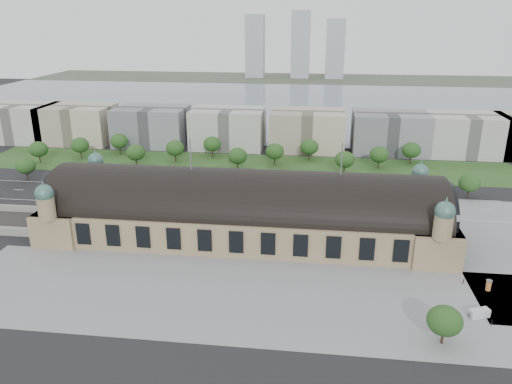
# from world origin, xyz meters

# --- Properties ---
(ground) EXTENTS (900.00, 900.00, 0.00)m
(ground) POSITION_xyz_m (0.00, 0.00, 0.00)
(ground) COLOR black
(ground) RESTS_ON ground
(station) EXTENTS (150.00, 48.40, 44.30)m
(station) POSITION_xyz_m (0.00, 0.00, 10.28)
(station) COLOR #9D8261
(station) RESTS_ON ground
(plaza_south) EXTENTS (190.00, 48.00, 0.12)m
(plaza_south) POSITION_xyz_m (10.00, -44.00, 0.00)
(plaza_south) COLOR gray
(plaza_south) RESTS_ON ground
(road_slab) EXTENTS (260.00, 26.00, 0.10)m
(road_slab) POSITION_xyz_m (-20.00, 38.00, 0.00)
(road_slab) COLOR black
(road_slab) RESTS_ON ground
(grass_belt) EXTENTS (300.00, 45.00, 0.10)m
(grass_belt) POSITION_xyz_m (-15.00, 93.00, 0.00)
(grass_belt) COLOR #25491D
(grass_belt) RESTS_ON ground
(petrol_station) EXTENTS (14.00, 13.00, 5.05)m
(petrol_station) POSITION_xyz_m (-53.91, 65.28, 2.95)
(petrol_station) COLOR orange
(petrol_station) RESTS_ON ground
(lake) EXTENTS (700.00, 320.00, 0.08)m
(lake) POSITION_xyz_m (0.00, 298.00, 0.00)
(lake) COLOR slate
(lake) RESTS_ON ground
(far_shore) EXTENTS (700.00, 120.00, 0.14)m
(far_shore) POSITION_xyz_m (0.00, 498.00, 0.00)
(far_shore) COLOR #44513D
(far_shore) RESTS_ON ground
(far_tower_left) EXTENTS (24.00, 24.00, 80.00)m
(far_tower_left) POSITION_xyz_m (-60.00, 508.00, 40.00)
(far_tower_left) COLOR #9EA8B2
(far_tower_left) RESTS_ON ground
(far_tower_mid) EXTENTS (24.00, 24.00, 85.00)m
(far_tower_mid) POSITION_xyz_m (0.00, 508.00, 42.50)
(far_tower_mid) COLOR #9EA8B2
(far_tower_mid) RESTS_ON ground
(far_tower_right) EXTENTS (24.00, 24.00, 75.00)m
(far_tower_right) POSITION_xyz_m (45.00, 508.00, 37.50)
(far_tower_right) COLOR #9EA8B2
(far_tower_right) RESTS_ON ground
(office_0) EXTENTS (45.00, 32.00, 24.00)m
(office_0) POSITION_xyz_m (-170.00, 133.00, 12.00)
(office_0) COLOR #B5B1AB
(office_0) RESTS_ON ground
(office_1) EXTENTS (45.00, 32.00, 24.00)m
(office_1) POSITION_xyz_m (-130.00, 133.00, 12.00)
(office_1) COLOR #C4B69A
(office_1) RESTS_ON ground
(office_2) EXTENTS (45.00, 32.00, 24.00)m
(office_2) POSITION_xyz_m (-80.00, 133.00, 12.00)
(office_2) COLOR gray
(office_2) RESTS_ON ground
(office_3) EXTENTS (45.00, 32.00, 24.00)m
(office_3) POSITION_xyz_m (-30.00, 133.00, 12.00)
(office_3) COLOR #B5B1AB
(office_3) RESTS_ON ground
(office_4) EXTENTS (45.00, 32.00, 24.00)m
(office_4) POSITION_xyz_m (20.00, 133.00, 12.00)
(office_4) COLOR #C4B69A
(office_4) RESTS_ON ground
(office_5) EXTENTS (45.00, 32.00, 24.00)m
(office_5) POSITION_xyz_m (70.00, 133.00, 12.00)
(office_5) COLOR gray
(office_5) RESTS_ON ground
(office_6) EXTENTS (45.00, 32.00, 24.00)m
(office_6) POSITION_xyz_m (115.00, 133.00, 12.00)
(office_6) COLOR #B5B1AB
(office_6) RESTS_ON ground
(tree_row_0) EXTENTS (9.60, 9.60, 11.52)m
(tree_row_0) POSITION_xyz_m (-120.00, 53.00, 7.43)
(tree_row_0) COLOR #2D2116
(tree_row_0) RESTS_ON ground
(tree_row_1) EXTENTS (9.60, 9.60, 11.52)m
(tree_row_1) POSITION_xyz_m (-96.00, 53.00, 7.43)
(tree_row_1) COLOR #2D2116
(tree_row_1) RESTS_ON ground
(tree_row_2) EXTENTS (9.60, 9.60, 11.52)m
(tree_row_2) POSITION_xyz_m (-72.00, 53.00, 7.43)
(tree_row_2) COLOR #2D2116
(tree_row_2) RESTS_ON ground
(tree_row_3) EXTENTS (9.60, 9.60, 11.52)m
(tree_row_3) POSITION_xyz_m (-48.00, 53.00, 7.43)
(tree_row_3) COLOR #2D2116
(tree_row_3) RESTS_ON ground
(tree_row_4) EXTENTS (9.60, 9.60, 11.52)m
(tree_row_4) POSITION_xyz_m (-24.00, 53.00, 7.43)
(tree_row_4) COLOR #2D2116
(tree_row_4) RESTS_ON ground
(tree_row_5) EXTENTS (9.60, 9.60, 11.52)m
(tree_row_5) POSITION_xyz_m (0.00, 53.00, 7.43)
(tree_row_5) COLOR #2D2116
(tree_row_5) RESTS_ON ground
(tree_row_6) EXTENTS (9.60, 9.60, 11.52)m
(tree_row_6) POSITION_xyz_m (24.00, 53.00, 7.43)
(tree_row_6) COLOR #2D2116
(tree_row_6) RESTS_ON ground
(tree_row_7) EXTENTS (9.60, 9.60, 11.52)m
(tree_row_7) POSITION_xyz_m (48.00, 53.00, 7.43)
(tree_row_7) COLOR #2D2116
(tree_row_7) RESTS_ON ground
(tree_row_8) EXTENTS (9.60, 9.60, 11.52)m
(tree_row_8) POSITION_xyz_m (72.00, 53.00, 7.43)
(tree_row_8) COLOR #2D2116
(tree_row_8) RESTS_ON ground
(tree_row_9) EXTENTS (9.60, 9.60, 11.52)m
(tree_row_9) POSITION_xyz_m (96.00, 53.00, 7.43)
(tree_row_9) COLOR #2D2116
(tree_row_9) RESTS_ON ground
(tree_belt_0) EXTENTS (10.40, 10.40, 12.48)m
(tree_belt_0) POSITION_xyz_m (-130.00, 83.00, 8.05)
(tree_belt_0) COLOR #2D2116
(tree_belt_0) RESTS_ON ground
(tree_belt_1) EXTENTS (10.40, 10.40, 12.48)m
(tree_belt_1) POSITION_xyz_m (-111.00, 95.00, 8.05)
(tree_belt_1) COLOR #2D2116
(tree_belt_1) RESTS_ON ground
(tree_belt_2) EXTENTS (10.40, 10.40, 12.48)m
(tree_belt_2) POSITION_xyz_m (-92.00, 107.00, 8.05)
(tree_belt_2) COLOR #2D2116
(tree_belt_2) RESTS_ON ground
(tree_belt_3) EXTENTS (10.40, 10.40, 12.48)m
(tree_belt_3) POSITION_xyz_m (-73.00, 83.00, 8.05)
(tree_belt_3) COLOR #2D2116
(tree_belt_3) RESTS_ON ground
(tree_belt_4) EXTENTS (10.40, 10.40, 12.48)m
(tree_belt_4) POSITION_xyz_m (-54.00, 95.00, 8.05)
(tree_belt_4) COLOR #2D2116
(tree_belt_4) RESTS_ON ground
(tree_belt_5) EXTENTS (10.40, 10.40, 12.48)m
(tree_belt_5) POSITION_xyz_m (-35.00, 107.00, 8.05)
(tree_belt_5) COLOR #2D2116
(tree_belt_5) RESTS_ON ground
(tree_belt_6) EXTENTS (10.40, 10.40, 12.48)m
(tree_belt_6) POSITION_xyz_m (-16.00, 83.00, 8.05)
(tree_belt_6) COLOR #2D2116
(tree_belt_6) RESTS_ON ground
(tree_belt_7) EXTENTS (10.40, 10.40, 12.48)m
(tree_belt_7) POSITION_xyz_m (3.00, 95.00, 8.05)
(tree_belt_7) COLOR #2D2116
(tree_belt_7) RESTS_ON ground
(tree_belt_8) EXTENTS (10.40, 10.40, 12.48)m
(tree_belt_8) POSITION_xyz_m (22.00, 107.00, 8.05)
(tree_belt_8) COLOR #2D2116
(tree_belt_8) RESTS_ON ground
(tree_belt_9) EXTENTS (10.40, 10.40, 12.48)m
(tree_belt_9) POSITION_xyz_m (41.00, 83.00, 8.05)
(tree_belt_9) COLOR #2D2116
(tree_belt_9) RESTS_ON ground
(tree_belt_10) EXTENTS (10.40, 10.40, 12.48)m
(tree_belt_10) POSITION_xyz_m (60.00, 95.00, 8.05)
(tree_belt_10) COLOR #2D2116
(tree_belt_10) RESTS_ON ground
(tree_belt_11) EXTENTS (10.40, 10.40, 12.48)m
(tree_belt_11) POSITION_xyz_m (79.00, 107.00, 8.05)
(tree_belt_11) COLOR #2D2116
(tree_belt_11) RESTS_ON ground
(tree_plaza_s) EXTENTS (9.00, 9.00, 10.64)m
(tree_plaza_s) POSITION_xyz_m (60.00, -60.00, 6.80)
(tree_plaza_s) COLOR #2D2116
(tree_plaza_s) RESTS_ON ground
(traffic_car_0) EXTENTS (4.96, 2.36, 1.64)m
(traffic_car_0) POSITION_xyz_m (-96.85, 35.15, 0.82)
(traffic_car_0) COLOR silver
(traffic_car_0) RESTS_ON ground
(traffic_car_1) EXTENTS (4.97, 1.82, 1.63)m
(traffic_car_1) POSITION_xyz_m (-94.69, 40.13, 0.81)
(traffic_car_1) COLOR gray
(traffic_car_1) RESTS_ON ground
(traffic_car_2) EXTENTS (5.64, 3.10, 1.50)m
(traffic_car_2) POSITION_xyz_m (-63.83, 35.26, 0.75)
(traffic_car_2) COLOR black
(traffic_car_2) RESTS_ON ground
(traffic_car_3) EXTENTS (5.61, 2.57, 1.59)m
(traffic_car_3) POSITION_xyz_m (-22.15, 44.05, 0.80)
(traffic_car_3) COLOR maroon
(traffic_car_3) RESTS_ON ground
(traffic_car_4) EXTENTS (4.45, 2.01, 1.48)m
(traffic_car_4) POSITION_xyz_m (15.39, 36.90, 0.74)
(traffic_car_4) COLOR #171B42
(traffic_car_4) RESTS_ON ground
(traffic_car_5) EXTENTS (4.76, 2.02, 1.53)m
(traffic_car_5) POSITION_xyz_m (40.73, 46.54, 0.76)
(traffic_car_5) COLOR slate
(traffic_car_5) RESTS_ON ground
(parked_car_0) EXTENTS (4.78, 3.96, 1.54)m
(parked_car_0) POSITION_xyz_m (-55.17, 25.00, 0.77)
(parked_car_0) COLOR black
(parked_car_0) RESTS_ON ground
(parked_car_1) EXTENTS (6.15, 4.84, 1.55)m
(parked_car_1) POSITION_xyz_m (-70.00, 22.50, 0.78)
(parked_car_1) COLOR #9C2513
(parked_car_1) RESTS_ON ground
(parked_car_2) EXTENTS (4.96, 4.50, 1.39)m
(parked_car_2) POSITION_xyz_m (-62.30, 22.93, 0.69)
(parked_car_2) COLOR #171C41
(parked_car_2) RESTS_ON ground
(parked_car_3) EXTENTS (5.15, 4.09, 1.64)m
(parked_car_3) POSITION_xyz_m (-56.35, 25.00, 0.82)
(parked_car_3) COLOR slate
(parked_car_3) RESTS_ON ground
(parked_car_4) EXTENTS (3.90, 3.55, 1.29)m
(parked_car_4) POSITION_xyz_m (-39.02, 23.90, 0.65)
(parked_car_4) COLOR silver
(parked_car_4) RESTS_ON ground
(parked_car_5) EXTENTS (6.14, 5.03, 1.56)m
(parked_car_5) POSITION_xyz_m (-20.44, 21.00, 0.78)
(parked_car_5) COLOR gray
(parked_car_5) RESTS_ON ground
(parked_car_6) EXTENTS (4.85, 4.05, 1.33)m
(parked_car_6) POSITION_xyz_m (-25.81, 24.14, 0.66)
(parked_car_6) COLOR black
(parked_car_6) RESTS_ON ground
(bus_west) EXTENTS (10.93, 3.05, 3.01)m
(bus_west) POSITION_xyz_m (-25.00, 27.00, 1.51)
(bus_west) COLOR #B11C27
(bus_west) RESTS_ON ground
(bus_mid) EXTENTS (11.94, 3.63, 3.28)m
(bus_mid) POSITION_xyz_m (-6.26, 27.00, 1.64)
(bus_mid) COLOR silver
(bus_mid) RESTS_ON ground
(bus_east) EXTENTS (13.61, 3.61, 3.76)m
(bus_east) POSITION_xyz_m (40.00, 32.00, 1.88)
(bus_east) COLOR beige
(bus_east) RESTS_ON ground
(van_south) EXTENTS (6.21, 4.21, 2.50)m
(van_south) POSITION_xyz_m (72.68, -46.61, 1.19)
(van_south) COLOR silver
(van_south) RESTS_ON ground
(advertising_column) EXTENTS (1.86, 1.86, 3.53)m
(advertising_column) POSITION_xyz_m (80.00, -31.19, 1.83)
(advertising_column) COLOR #C03036
(advertising_column) RESTS_ON ground
(pedestrian_1) EXTENTS (0.54, 0.69, 1.66)m
(pedestrian_1) POSITION_xyz_m (75.93, -44.74, 0.83)
(pedestrian_1) COLOR gray
(pedestrian_1) RESTS_ON ground
(pedestrian_2) EXTENTS (0.73, 0.94, 1.70)m
(pedestrian_2) POSITION_xyz_m (73.61, -27.95, 0.85)
(pedestrian_2) COLOR gray
(pedestrian_2) RESTS_ON ground
(pedestrian_4) EXTENTS (1.30, 0.94, 1.84)m
(pedestrian_4) POSITION_xyz_m (75.20, -50.23, 0.92)
(pedestrian_4) COLOR gray
(pedestrian_4) RESTS_ON ground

